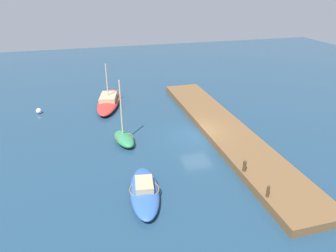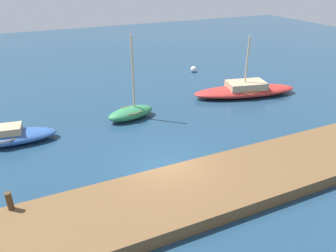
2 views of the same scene
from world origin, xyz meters
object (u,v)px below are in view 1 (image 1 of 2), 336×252
rowboat_green (124,138)px  mooring_post_west (268,191)px  sailboat_red (109,101)px  motorboat_blue (144,191)px  mooring_post_mid_west (244,166)px  marker_buoy (39,111)px

rowboat_green → mooring_post_west: rowboat_green is taller
sailboat_red → motorboat_blue: bearing=-165.2°
motorboat_blue → rowboat_green: rowboat_green is taller
mooring_post_west → mooring_post_mid_west: bearing=0.0°
sailboat_red → marker_buoy: 7.03m
marker_buoy → motorboat_blue: bearing=-154.6°
sailboat_red → mooring_post_mid_west: sailboat_red is taller
rowboat_green → marker_buoy: 11.28m
motorboat_blue → sailboat_red: size_ratio=0.68×
sailboat_red → mooring_post_mid_west: bearing=-142.7°
motorboat_blue → marker_buoy: 17.57m
mooring_post_west → mooring_post_mid_west: mooring_post_mid_west is taller
mooring_post_mid_west → marker_buoy: 21.29m
motorboat_blue → mooring_post_west: mooring_post_west is taller
motorboat_blue → marker_buoy: size_ratio=10.28×
rowboat_green → mooring_post_mid_west: bearing=-146.0°
rowboat_green → marker_buoy: rowboat_green is taller
mooring_post_mid_west → marker_buoy: (15.71, 14.36, -0.67)m
sailboat_red → rowboat_green: bearing=-165.0°
mooring_post_west → mooring_post_mid_west: (2.87, 0.00, 0.00)m
sailboat_red → marker_buoy: bearing=107.6°
rowboat_green → mooring_post_mid_west: (-7.14, -7.03, 0.50)m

